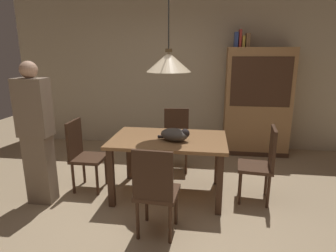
% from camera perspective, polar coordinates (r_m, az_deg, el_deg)
% --- Properties ---
extents(ground, '(10.00, 10.00, 0.00)m').
position_cam_1_polar(ground, '(3.32, -2.35, -17.68)').
color(ground, tan).
extents(back_wall, '(6.40, 0.10, 2.90)m').
position_cam_1_polar(back_wall, '(5.45, 2.60, 11.16)').
color(back_wall, beige).
rests_on(back_wall, ground).
extents(dining_table, '(1.40, 0.90, 0.75)m').
position_cam_1_polar(dining_table, '(3.53, 0.13, -3.99)').
color(dining_table, olive).
rests_on(dining_table, ground).
extents(chair_left_side, '(0.40, 0.40, 0.93)m').
position_cam_1_polar(chair_left_side, '(3.89, -16.64, -5.00)').
color(chair_left_side, '#472D1E').
rests_on(chair_left_side, ground).
extents(chair_right_side, '(0.44, 0.44, 0.93)m').
position_cam_1_polar(chair_right_side, '(3.60, 18.29, -6.71)').
color(chair_right_side, '#472D1E').
rests_on(chair_right_side, ground).
extents(chair_far_back, '(0.43, 0.43, 0.93)m').
position_cam_1_polar(chair_far_back, '(4.41, 1.63, -2.08)').
color(chair_far_back, '#472D1E').
rests_on(chair_far_back, ground).
extents(chair_near_front, '(0.42, 0.42, 0.93)m').
position_cam_1_polar(chair_near_front, '(2.79, -2.53, -12.39)').
color(chair_near_front, '#472D1E').
rests_on(chair_near_front, ground).
extents(cat_sleeping, '(0.40, 0.31, 0.16)m').
position_cam_1_polar(cat_sleeping, '(3.38, 1.46, -1.72)').
color(cat_sleeping, '#4C4742').
rests_on(cat_sleeping, dining_table).
extents(pendant_lamp, '(0.52, 0.52, 1.30)m').
position_cam_1_polar(pendant_lamp, '(3.35, 0.14, 12.68)').
color(pendant_lamp, beige).
extents(hutch_bookcase, '(1.12, 0.45, 1.85)m').
position_cam_1_polar(hutch_bookcase, '(5.23, 17.34, 4.18)').
color(hutch_bookcase, '#A87A4C').
rests_on(hutch_bookcase, ground).
extents(book_blue_wide, '(0.06, 0.24, 0.24)m').
position_cam_1_polar(book_blue_wide, '(5.10, 13.41, 16.41)').
color(book_blue_wide, '#384C93').
rests_on(book_blue_wide, hutch_bookcase).
extents(book_red_tall, '(0.04, 0.22, 0.28)m').
position_cam_1_polar(book_red_tall, '(5.11, 14.16, 16.59)').
color(book_red_tall, '#B73833').
rests_on(book_red_tall, hutch_bookcase).
extents(book_yellow_short, '(0.04, 0.20, 0.18)m').
position_cam_1_polar(book_yellow_short, '(5.11, 14.78, 15.98)').
color(book_yellow_short, gold).
rests_on(book_yellow_short, hutch_bookcase).
extents(book_brown_thick, '(0.06, 0.24, 0.22)m').
position_cam_1_polar(book_brown_thick, '(5.12, 15.60, 16.15)').
color(book_brown_thick, brown).
rests_on(book_brown_thick, hutch_bookcase).
extents(person_standing, '(0.36, 0.22, 1.68)m').
position_cam_1_polar(person_standing, '(3.64, -24.81, -1.52)').
color(person_standing, '#84705B').
rests_on(person_standing, ground).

